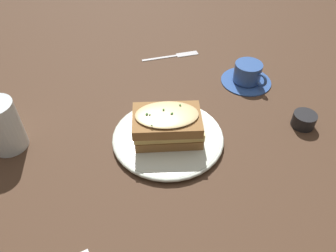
% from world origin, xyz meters
% --- Properties ---
extents(ground_plane, '(2.40, 2.40, 0.00)m').
position_xyz_m(ground_plane, '(0.00, 0.00, 0.00)').
color(ground_plane, '#473021').
extents(dinner_plate, '(0.25, 0.25, 0.01)m').
position_xyz_m(dinner_plate, '(-0.02, 0.02, 0.01)').
color(dinner_plate, silver).
rests_on(dinner_plate, ground_plane).
extents(sandwich, '(0.14, 0.17, 0.07)m').
position_xyz_m(sandwich, '(-0.02, 0.02, 0.05)').
color(sandwich, olive).
rests_on(sandwich, dinner_plate).
extents(teacup_with_saucer, '(0.14, 0.14, 0.06)m').
position_xyz_m(teacup_with_saucer, '(-0.29, 0.18, 0.02)').
color(teacup_with_saucer, '#33569E').
rests_on(teacup_with_saucer, ground_plane).
extents(water_glass, '(0.08, 0.08, 0.12)m').
position_xyz_m(water_glass, '(0.08, -0.32, 0.06)').
color(water_glass, silver).
rests_on(water_glass, ground_plane).
extents(fork, '(0.10, 0.16, 0.00)m').
position_xyz_m(fork, '(-0.38, -0.04, 0.00)').
color(fork, silver).
rests_on(fork, ground_plane).
extents(condiment_pot, '(0.05, 0.05, 0.03)m').
position_xyz_m(condiment_pot, '(-0.14, 0.32, 0.02)').
color(condiment_pot, black).
rests_on(condiment_pot, ground_plane).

